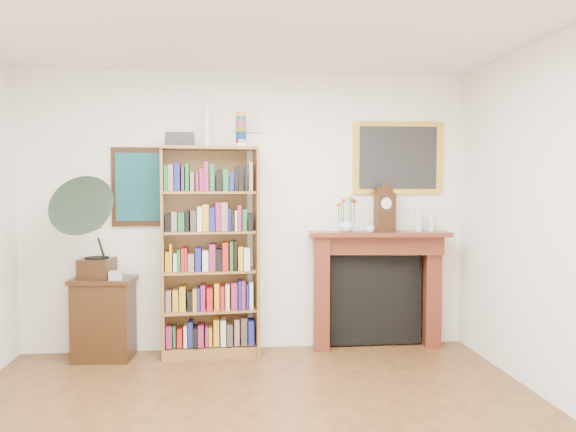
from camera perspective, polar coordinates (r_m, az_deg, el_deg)
The scene contains 14 objects.
room at distance 3.21m, azimuth -2.68°, elevation -1.54°, with size 4.51×5.01×2.81m.
teal_poster at distance 5.74m, azimuth -14.65°, elevation 2.88°, with size 0.58×0.04×0.78m.
small_picture at distance 5.72m, azimuth -4.12°, elevation 10.00°, with size 0.26×0.04×0.30m.
gilt_painting at distance 5.94m, azimuth 11.10°, elevation 5.81°, with size 0.95×0.04×0.75m.
bookshelf at distance 5.53m, azimuth -7.96°, elevation -2.35°, with size 0.97×0.42×2.35m.
side_cabinet at distance 5.74m, azimuth -18.19°, elevation -9.84°, with size 0.58×0.42×0.78m, color black.
fireplace at distance 5.86m, azimuth 9.00°, elevation -6.32°, with size 1.44×0.48×1.20m.
gramophone at distance 5.50m, azimuth -19.29°, elevation -0.54°, with size 0.69×0.81×0.97m.
cd_stack at distance 5.50m, azimuth -17.09°, elevation -5.80°, with size 0.12×0.12×0.08m, color silver.
mantel_clock at distance 5.77m, azimuth 9.80°, elevation 0.63°, with size 0.22×0.15×0.46m.
flower_vase at distance 5.68m, azimuth 5.94°, elevation -0.90°, with size 0.14×0.14×0.14m, color white.
teacup at distance 5.64m, azimuth 8.35°, elevation -1.33°, with size 0.08×0.08×0.07m, color silver.
bottle_left at distance 5.85m, azimuth 13.12°, elevation -0.37°, with size 0.07×0.07×0.24m, color silver.
bottle_right at distance 5.90m, azimuth 14.37°, elevation -0.55°, with size 0.06×0.06×0.20m, color silver.
Camera 1 is at (-0.18, -3.19, 1.65)m, focal length 35.00 mm.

